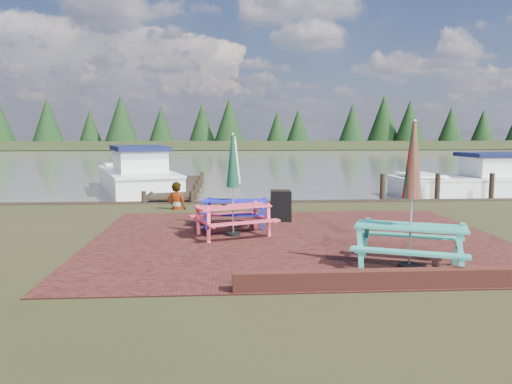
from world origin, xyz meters
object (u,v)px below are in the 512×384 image
object	(u,v)px
picnic_table_blue	(235,196)
person	(176,182)
boat_near	(488,183)
chalkboard	(281,206)
picnic_table_red	(233,201)
boat_jetty	(137,177)
jetty	(179,186)
picnic_table_teal	(411,219)

from	to	relation	value
picnic_table_blue	person	distance (m)	3.44
boat_near	chalkboard	bearing A→B (deg)	121.28
picnic_table_red	boat_jetty	world-z (taller)	picnic_table_red
picnic_table_red	chalkboard	distance (m)	2.14
picnic_table_red	boat_jetty	xyz separation A→B (m)	(-3.93, 10.45, -0.36)
picnic_table_blue	person	xyz separation A→B (m)	(-1.73, 2.97, 0.07)
picnic_table_blue	chalkboard	size ratio (longest dim) A/B	2.64
picnic_table_blue	boat_jetty	distance (m)	10.15
picnic_table_blue	person	size ratio (longest dim) A/B	1.32
boat_jetty	person	xyz separation A→B (m)	(2.27, -6.35, 0.39)
picnic_table_blue	chalkboard	bearing A→B (deg)	32.07
picnic_table_red	jetty	bearing A→B (deg)	80.45
chalkboard	jetty	size ratio (longest dim) A/B	0.09
person	picnic_table_red	bearing A→B (deg)	129.51
picnic_table_blue	jetty	distance (m)	9.02
person	picnic_table_teal	bearing A→B (deg)	140.73
boat_jetty	person	distance (m)	6.76
picnic_table_blue	jetty	bearing A→B (deg)	111.36
picnic_table_teal	person	size ratio (longest dim) A/B	1.50
jetty	person	bearing A→B (deg)	-85.71
jetty	boat_jetty	size ratio (longest dim) A/B	1.14
chalkboard	boat_jetty	xyz separation A→B (m)	(-5.21, 8.77, 0.02)
jetty	picnic_table_teal	bearing A→B (deg)	-68.46
picnic_table_red	boat_near	xyz separation A→B (m)	(10.21, 7.77, -0.43)
chalkboard	jetty	world-z (taller)	chalkboard
picnic_table_teal	boat_jetty	size ratio (longest dim) A/B	0.32
picnic_table_teal	picnic_table_red	bearing A→B (deg)	157.37
picnic_table_teal	person	xyz separation A→B (m)	(-4.63, 7.07, -0.04)
jetty	picnic_table_red	bearing A→B (deg)	-78.04
picnic_table_red	jetty	size ratio (longest dim) A/B	0.25
picnic_table_teal	person	distance (m)	8.46
boat_jetty	person	size ratio (longest dim) A/B	4.71
picnic_table_blue	jetty	xyz separation A→B (m)	(-2.16, 8.73, -0.67)
chalkboard	picnic_table_teal	bearing A→B (deg)	-60.66
picnic_table_teal	chalkboard	world-z (taller)	picnic_table_teal
picnic_table_teal	boat_jetty	bearing A→B (deg)	139.57
picnic_table_teal	picnic_table_blue	distance (m)	5.03
boat_near	jetty	bearing A→B (deg)	77.36
picnic_table_teal	jetty	xyz separation A→B (m)	(-5.06, 12.83, -0.77)
picnic_table_teal	person	world-z (taller)	picnic_table_teal
picnic_table_blue	boat_near	world-z (taller)	picnic_table_blue
chalkboard	jetty	xyz separation A→B (m)	(-3.37, 8.18, -0.32)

